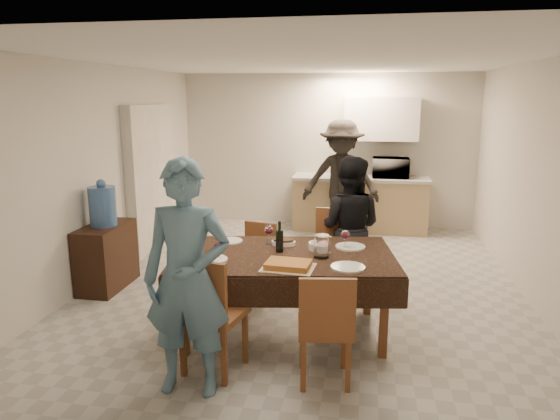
% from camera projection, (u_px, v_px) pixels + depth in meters
% --- Properties ---
extents(floor, '(5.00, 6.00, 0.02)m').
position_uv_depth(floor, '(304.00, 284.00, 6.00)').
color(floor, '#ADADA8').
rests_on(floor, ground).
extents(ceiling, '(5.00, 6.00, 0.02)m').
position_uv_depth(ceiling, '(307.00, 60.00, 5.43)').
color(ceiling, white).
rests_on(ceiling, wall_back).
extents(wall_back, '(5.00, 0.02, 2.60)m').
position_uv_depth(wall_back, '(326.00, 151.00, 8.60)').
color(wall_back, beige).
rests_on(wall_back, floor).
extents(wall_front, '(5.00, 0.02, 2.60)m').
position_uv_depth(wall_front, '(241.00, 260.00, 2.83)').
color(wall_front, beige).
rests_on(wall_front, floor).
extents(wall_left, '(0.02, 6.00, 2.60)m').
position_uv_depth(wall_left, '(104.00, 172.00, 6.13)').
color(wall_left, beige).
rests_on(wall_left, floor).
extents(wall_right, '(0.02, 6.00, 2.60)m').
position_uv_depth(wall_right, '(539.00, 184.00, 5.30)').
color(wall_right, beige).
rests_on(wall_right, floor).
extents(stub_partition, '(0.15, 1.40, 2.10)m').
position_uv_depth(stub_partition, '(152.00, 177.00, 7.33)').
color(stub_partition, silver).
rests_on(stub_partition, floor).
extents(kitchen_base_cabinet, '(2.20, 0.60, 0.86)m').
position_uv_depth(kitchen_base_cabinet, '(360.00, 205.00, 8.38)').
color(kitchen_base_cabinet, tan).
rests_on(kitchen_base_cabinet, floor).
extents(kitchen_worktop, '(2.24, 0.64, 0.05)m').
position_uv_depth(kitchen_worktop, '(360.00, 178.00, 8.28)').
color(kitchen_worktop, '#B0B1AC').
rests_on(kitchen_worktop, kitchen_base_cabinet).
extents(upper_cabinet, '(1.20, 0.34, 0.70)m').
position_uv_depth(upper_cabinet, '(381.00, 119.00, 8.15)').
color(upper_cabinet, white).
rests_on(upper_cabinet, wall_back).
extents(dining_table, '(2.17, 1.47, 0.79)m').
position_uv_depth(dining_table, '(284.00, 257.00, 4.62)').
color(dining_table, black).
rests_on(dining_table, floor).
extents(chair_near_left, '(0.54, 0.55, 0.55)m').
position_uv_depth(chair_near_left, '(210.00, 304.00, 3.91)').
color(chair_near_left, brown).
rests_on(chair_near_left, floor).
extents(chair_near_right, '(0.48, 0.48, 0.50)m').
position_uv_depth(chair_near_right, '(324.00, 318.00, 3.78)').
color(chair_near_right, brown).
rests_on(chair_near_right, floor).
extents(chair_far_left, '(0.45, 0.46, 0.45)m').
position_uv_depth(chair_far_left, '(253.00, 257.00, 5.39)').
color(chair_far_left, brown).
rests_on(chair_far_left, floor).
extents(chair_far_right, '(0.50, 0.51, 0.56)m').
position_uv_depth(chair_far_right, '(337.00, 252.00, 5.20)').
color(chair_far_right, brown).
rests_on(chair_far_right, floor).
extents(console, '(0.41, 0.82, 0.75)m').
position_uv_depth(console, '(107.00, 256.00, 5.85)').
color(console, black).
rests_on(console, floor).
extents(water_jug, '(0.30, 0.30, 0.45)m').
position_uv_depth(water_jug, '(103.00, 206.00, 5.71)').
color(water_jug, '#446FAE').
rests_on(water_jug, console).
extents(wine_bottle, '(0.07, 0.07, 0.29)m').
position_uv_depth(wine_bottle, '(279.00, 237.00, 4.64)').
color(wine_bottle, black).
rests_on(wine_bottle, dining_table).
extents(water_pitcher, '(0.14, 0.14, 0.21)m').
position_uv_depth(water_pitcher, '(321.00, 246.00, 4.48)').
color(water_pitcher, white).
rests_on(water_pitcher, dining_table).
extents(savoury_tart, '(0.46, 0.36, 0.05)m').
position_uv_depth(savoury_tart, '(288.00, 265.00, 4.23)').
color(savoury_tart, '#CC7E3B').
rests_on(savoury_tart, dining_table).
extents(salad_bowl, '(0.18, 0.18, 0.07)m').
position_uv_depth(salad_bowl, '(318.00, 246.00, 4.73)').
color(salad_bowl, white).
rests_on(salad_bowl, dining_table).
extents(mushroom_dish, '(0.22, 0.22, 0.04)m').
position_uv_depth(mushroom_dish, '(284.00, 243.00, 4.89)').
color(mushroom_dish, white).
rests_on(mushroom_dish, dining_table).
extents(wine_glass_a, '(0.09, 0.09, 0.19)m').
position_uv_depth(wine_glass_a, '(219.00, 249.00, 4.44)').
color(wine_glass_a, white).
rests_on(wine_glass_a, dining_table).
extents(wine_glass_b, '(0.08, 0.08, 0.19)m').
position_uv_depth(wine_glass_b, '(345.00, 239.00, 4.74)').
color(wine_glass_b, white).
rests_on(wine_glass_b, dining_table).
extents(wine_glass_c, '(0.09, 0.09, 0.19)m').
position_uv_depth(wine_glass_c, '(269.00, 234.00, 4.91)').
color(wine_glass_c, white).
rests_on(wine_glass_c, dining_table).
extents(plate_near_left, '(0.28, 0.28, 0.02)m').
position_uv_depth(plate_near_left, '(212.00, 260.00, 4.42)').
color(plate_near_left, white).
rests_on(plate_near_left, dining_table).
extents(plate_near_right, '(0.29, 0.29, 0.02)m').
position_uv_depth(plate_near_right, '(348.00, 267.00, 4.22)').
color(plate_near_right, white).
rests_on(plate_near_right, dining_table).
extents(plate_far_left, '(0.25, 0.25, 0.01)m').
position_uv_depth(plate_far_left, '(230.00, 241.00, 5.00)').
color(plate_far_left, white).
rests_on(plate_far_left, dining_table).
extents(plate_far_right, '(0.29, 0.29, 0.02)m').
position_uv_depth(plate_far_right, '(350.00, 247.00, 4.80)').
color(plate_far_right, white).
rests_on(plate_far_right, dining_table).
extents(microwave, '(0.59, 0.40, 0.33)m').
position_uv_depth(microwave, '(391.00, 168.00, 8.16)').
color(microwave, white).
rests_on(microwave, kitchen_worktop).
extents(person_near, '(0.69, 0.48, 1.79)m').
position_uv_depth(person_near, '(187.00, 279.00, 3.67)').
color(person_near, slate).
rests_on(person_near, floor).
extents(person_far, '(0.84, 0.69, 1.59)m').
position_uv_depth(person_far, '(348.00, 227.00, 5.53)').
color(person_far, black).
rests_on(person_far, floor).
extents(person_kitchen, '(1.20, 0.69, 1.86)m').
position_uv_depth(person_kitchen, '(341.00, 179.00, 7.89)').
color(person_kitchen, black).
rests_on(person_kitchen, floor).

